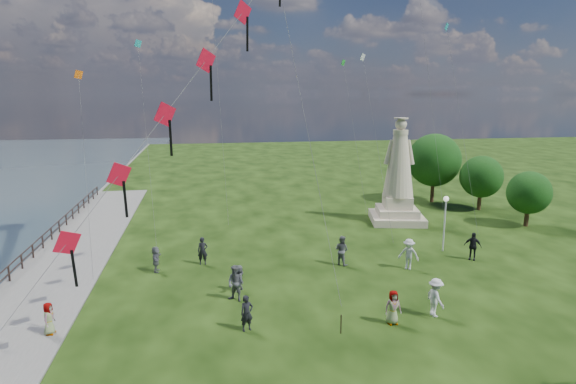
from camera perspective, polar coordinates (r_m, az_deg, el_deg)
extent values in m
cube|color=slate|center=(27.60, -28.31, -12.12)|extent=(5.00, 60.00, 0.10)
cylinder|color=black|center=(31.72, -30.16, -8.43)|extent=(0.11, 0.11, 1.00)
cylinder|color=black|center=(33.50, -29.01, -7.30)|extent=(0.11, 0.11, 1.00)
cylinder|color=black|center=(35.31, -27.99, -6.28)|extent=(0.11, 0.11, 1.00)
cylinder|color=black|center=(37.13, -27.06, -5.37)|extent=(0.11, 0.11, 1.00)
cylinder|color=black|center=(38.97, -26.23, -4.53)|extent=(0.11, 0.11, 1.00)
cylinder|color=black|center=(40.83, -25.48, -3.77)|extent=(0.11, 0.11, 1.00)
cylinder|color=black|center=(42.70, -24.79, -3.08)|extent=(0.11, 0.11, 1.00)
cylinder|color=black|center=(44.58, -24.16, -2.44)|extent=(0.11, 0.11, 1.00)
cylinder|color=black|center=(46.47, -23.58, -1.86)|extent=(0.11, 0.11, 1.00)
cylinder|color=black|center=(48.37, -23.05, -1.32)|extent=(0.11, 0.11, 1.00)
cylinder|color=black|center=(50.28, -22.56, -0.82)|extent=(0.11, 0.11, 1.00)
cylinder|color=black|center=(52.19, -22.10, -0.36)|extent=(0.11, 0.11, 1.00)
cylinder|color=black|center=(54.11, -21.68, 0.07)|extent=(0.11, 0.11, 1.00)
cube|color=beige|center=(41.34, 12.75, -3.02)|extent=(5.08, 5.08, 0.60)
cube|color=beige|center=(41.20, 12.79, -2.21)|extent=(3.87, 3.87, 0.60)
cube|color=beige|center=(41.02, 12.84, -1.11)|extent=(2.66, 2.66, 1.01)
cylinder|color=beige|center=(40.18, 13.20, 6.91)|extent=(1.45, 1.45, 0.40)
sphere|color=beige|center=(40.14, 13.24, 7.80)|extent=(0.93, 0.93, 0.93)
cylinder|color=beige|center=(40.12, 13.28, 8.49)|extent=(1.11, 1.11, 0.10)
cylinder|color=silver|center=(34.17, 18.04, -3.84)|extent=(0.11, 0.11, 3.52)
sphere|color=white|center=(33.74, 18.24, -0.78)|extent=(0.35, 0.35, 0.35)
cylinder|color=#382314|center=(47.61, 21.75, -0.85)|extent=(0.36, 0.36, 1.91)
sphere|color=#16360E|center=(47.23, 21.94, 1.71)|extent=(3.83, 3.83, 3.83)
cylinder|color=#382314|center=(43.31, 26.44, -2.55)|extent=(0.36, 0.36, 1.71)
sphere|color=#16360E|center=(42.92, 26.66, -0.06)|extent=(3.42, 3.42, 3.42)
cylinder|color=#382314|center=(49.53, 16.75, 0.33)|extent=(0.36, 0.36, 2.57)
sphere|color=#16360E|center=(49.08, 16.94, 3.64)|extent=(5.14, 5.14, 5.14)
imported|color=black|center=(22.33, -4.91, -14.12)|extent=(0.70, 0.57, 1.66)
imported|color=#595960|center=(25.26, -6.21, -10.71)|extent=(1.08, 1.00, 1.90)
imported|color=silver|center=(24.55, 17.08, -11.86)|extent=(0.77, 1.29, 1.89)
imported|color=#595960|center=(23.35, 12.33, -13.20)|extent=(0.81, 0.51, 1.62)
imported|color=#595960|center=(30.14, -15.38, -7.66)|extent=(0.67, 1.48, 1.57)
imported|color=black|center=(30.71, -10.08, -6.89)|extent=(0.65, 0.45, 1.74)
imported|color=#595960|center=(30.35, 6.37, -6.87)|extent=(1.03, 1.05, 1.87)
imported|color=silver|center=(30.33, 14.11, -7.15)|extent=(1.37, 1.22, 1.90)
imported|color=black|center=(33.24, 21.05, -6.00)|extent=(1.18, 1.07, 1.82)
imported|color=#595960|center=(24.23, -26.47, -13.48)|extent=(0.56, 0.78, 1.46)
imported|color=#595960|center=(26.51, -5.83, -10.10)|extent=(1.16, 1.48, 1.47)
cube|color=red|center=(18.94, -24.70, -5.49)|extent=(0.87, 0.64, 1.03)
cube|color=black|center=(19.09, -24.01, -8.30)|extent=(0.10, 0.28, 1.48)
cube|color=red|center=(19.34, -19.39, 1.95)|extent=(0.87, 0.64, 1.03)
cube|color=black|center=(19.39, -18.72, -0.84)|extent=(0.10, 0.28, 1.48)
cube|color=red|center=(20.21, -14.37, 8.91)|extent=(0.87, 0.64, 1.03)
cube|color=black|center=(20.16, -13.74, 6.22)|extent=(0.10, 0.28, 1.48)
cube|color=red|center=(21.49, -9.69, 15.11)|extent=(0.87, 0.64, 1.03)
cube|color=black|center=(21.35, -9.11, 12.60)|extent=(0.10, 0.28, 1.48)
cube|color=red|center=(23.11, -5.38, 20.44)|extent=(0.87, 0.64, 1.03)
cube|color=black|center=(22.90, -4.84, 18.14)|extent=(0.10, 0.28, 1.48)
cylinder|color=black|center=(22.28, 6.30, -15.30)|extent=(0.06, 0.06, 0.90)
cube|color=teal|center=(37.23, -17.35, 16.45)|extent=(0.51, 0.39, 0.57)
cylinder|color=#595959|center=(34.70, -16.34, 5.35)|extent=(1.02, 5.02, 13.95)
cube|color=silver|center=(38.21, 8.86, 15.51)|extent=(0.51, 0.39, 0.57)
cylinder|color=#595959|center=(36.13, 10.57, 5.22)|extent=(1.02, 5.02, 13.18)
cylinder|color=#595959|center=(43.09, 16.67, 9.79)|extent=(1.02, 5.02, 18.98)
cylinder|color=#595959|center=(40.58, -8.47, 15.35)|extent=(1.02, 5.02, 26.45)
cube|color=green|center=(46.47, 6.57, 14.99)|extent=(0.51, 0.39, 0.57)
cylinder|color=#595959|center=(44.30, 7.92, 6.52)|extent=(1.02, 5.02, 13.31)
cube|color=orange|center=(33.23, -23.58, 12.64)|extent=(0.51, 0.39, 0.57)
cylinder|color=#595959|center=(31.00, -22.86, 2.04)|extent=(1.02, 5.02, 11.62)
cube|color=teal|center=(41.87, 18.29, 18.11)|extent=(0.51, 0.39, 0.57)
cylinder|color=#595959|center=(39.68, 19.93, 7.07)|extent=(1.02, 5.02, 15.64)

